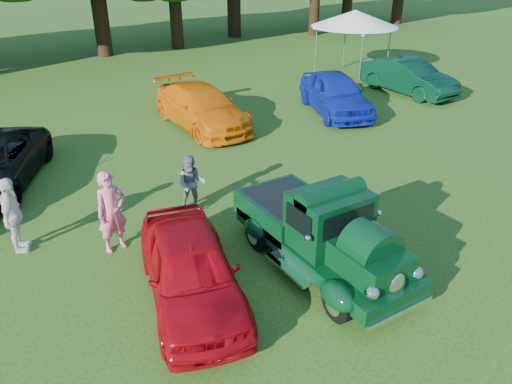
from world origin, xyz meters
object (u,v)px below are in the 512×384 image
canopy_tent (355,19)px  back_car_green (409,77)px  hero_pickup (321,233)px  spectator_white (13,216)px  spectator_grey (192,184)px  red_convertible (191,269)px  back_car_orange (201,107)px  back_car_blue (335,93)px  spectator_pink (112,212)px

canopy_tent → back_car_green: bearing=-90.3°
hero_pickup → spectator_white: 6.71m
spectator_grey → red_convertible: bearing=-87.6°
back_car_green → canopy_tent: 4.31m
back_car_orange → back_car_blue: bearing=-14.9°
back_car_orange → canopy_tent: canopy_tent is taller
spectator_grey → spectator_white: (-4.12, 0.36, 0.14)m
spectator_white → canopy_tent: size_ratio=0.34×
back_car_orange → back_car_blue: back_car_blue is taller
hero_pickup → spectator_pink: size_ratio=2.44×
back_car_blue → canopy_tent: canopy_tent is taller
spectator_white → canopy_tent: bearing=-44.8°
back_car_green → back_car_blue: bearing=-176.0°
spectator_white → canopy_tent: 19.01m
back_car_blue → spectator_grey: bearing=-132.7°
back_car_blue → spectator_white: size_ratio=2.62×
red_convertible → back_car_blue: back_car_blue is taller
spectator_pink → canopy_tent: bearing=20.8°
red_convertible → back_car_blue: size_ratio=0.89×
red_convertible → hero_pickup: bearing=6.3°
back_car_green → spectator_pink: bearing=-161.6°
hero_pickup → spectator_white: bearing=143.4°
spectator_grey → back_car_orange: bearing=89.5°
hero_pickup → canopy_tent: canopy_tent is taller
canopy_tent → spectator_grey: bearing=-146.5°
back_car_orange → spectator_pink: spectator_pink is taller
back_car_blue → spectator_grey: size_ratio=3.12×
red_convertible → spectator_pink: size_ratio=2.17×
back_car_green → canopy_tent: bearing=88.3°
hero_pickup → spectator_white: size_ratio=2.60×
spectator_white → red_convertible: bearing=-125.0°
spectator_white → spectator_grey: bearing=-75.4°
hero_pickup → back_car_green: 14.35m
back_car_orange → canopy_tent: bearing=16.1°
back_car_orange → back_car_blue: (5.23, -1.36, 0.06)m
red_convertible → spectator_grey: 3.60m
canopy_tent → hero_pickup: bearing=-133.7°
red_convertible → back_car_orange: back_car_orange is taller
spectator_pink → spectator_white: spectator_pink is taller
red_convertible → spectator_white: spectator_white is taller
back_car_orange → spectator_white: bearing=-143.9°
back_car_blue → spectator_pink: size_ratio=2.46×
red_convertible → spectator_white: (-2.56, 3.60, 0.19)m
spectator_pink → back_car_blue: bearing=14.9°
back_car_blue → spectator_white: spectator_white is taller
spectator_pink → hero_pickup: bearing=-50.2°
spectator_grey → canopy_tent: size_ratio=0.28×
back_car_orange → back_car_blue: size_ratio=1.09×
spectator_grey → canopy_tent: canopy_tent is taller
spectator_grey → canopy_tent: (12.93, 8.55, 2.02)m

